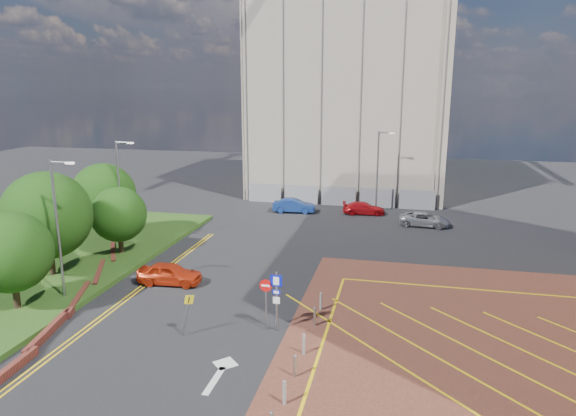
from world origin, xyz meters
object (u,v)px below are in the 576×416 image
(lamp_back, at_px, (378,169))
(warning_sign, at_px, (187,310))
(tree_a, at_px, (11,252))
(car_blue_back, at_px, (294,206))
(car_silver_back, at_px, (424,219))
(tree_b, at_px, (47,215))
(car_red_left, at_px, (170,274))
(lamp_left_near, at_px, (58,224))
(lamp_left_far, at_px, (120,189))
(sign_cluster, at_px, (272,295))
(tree_c, at_px, (119,214))
(car_red_back, at_px, (364,208))
(tree_d, at_px, (104,195))

(lamp_back, xyz_separation_m, warning_sign, (-7.76, -28.53, -2.93))
(tree_a, distance_m, car_blue_back, 28.09)
(car_silver_back, bearing_deg, tree_b, 132.33)
(tree_a, height_order, tree_b, tree_b)
(warning_sign, xyz_separation_m, car_red_left, (-3.97, 6.32, -0.74))
(lamp_left_near, bearing_deg, car_silver_back, 45.86)
(lamp_left_far, height_order, car_silver_back, lamp_left_far)
(sign_cluster, bearing_deg, lamp_left_far, 143.18)
(tree_a, relative_size, sign_cluster, 1.69)
(warning_sign, bearing_deg, car_blue_back, 90.55)
(sign_cluster, bearing_deg, tree_c, 146.84)
(tree_a, relative_size, car_red_back, 1.32)
(tree_d, relative_size, lamp_left_near, 0.76)
(tree_d, xyz_separation_m, car_red_back, (19.39, 13.85, -3.28))
(tree_c, xyz_separation_m, lamp_left_far, (-0.92, 2.00, 1.47))
(sign_cluster, distance_m, car_red_left, 9.37)
(lamp_back, relative_size, car_silver_back, 1.81)
(lamp_left_far, height_order, car_red_left, lamp_left_far)
(tree_d, bearing_deg, warning_sign, -46.55)
(lamp_back, bearing_deg, tree_c, -134.32)
(car_red_left, bearing_deg, car_silver_back, -46.38)
(lamp_left_near, xyz_separation_m, lamp_left_far, (-2.00, 10.00, 0.00))
(tree_a, height_order, car_red_left, tree_a)
(car_red_back, bearing_deg, lamp_left_far, 124.41)
(tree_a, relative_size, car_blue_back, 1.30)
(tree_c, bearing_deg, tree_b, -111.80)
(tree_c, distance_m, sign_cluster, 16.53)
(lamp_left_far, height_order, car_blue_back, lamp_left_far)
(car_red_back, bearing_deg, car_red_left, 147.20)
(tree_d, xyz_separation_m, car_silver_back, (25.04, 10.60, -3.25))
(car_red_left, bearing_deg, tree_b, 91.61)
(lamp_left_near, distance_m, warning_sign, 9.66)
(lamp_left_near, distance_m, lamp_left_far, 10.20)
(sign_cluster, distance_m, car_red_back, 26.03)
(tree_c, distance_m, car_red_back, 23.65)
(lamp_left_near, bearing_deg, tree_d, 110.35)
(lamp_left_far, bearing_deg, car_red_left, -42.55)
(lamp_left_far, height_order, lamp_back, lamp_left_far)
(tree_a, relative_size, lamp_left_far, 0.68)
(lamp_left_near, height_order, car_red_left, lamp_left_near)
(lamp_back, distance_m, warning_sign, 29.71)
(tree_c, height_order, car_red_back, tree_c)
(tree_c, relative_size, car_silver_back, 1.11)
(car_red_left, bearing_deg, lamp_left_near, 124.33)
(tree_a, relative_size, warning_sign, 2.40)
(tree_b, bearing_deg, tree_c, 68.20)
(tree_b, xyz_separation_m, sign_cluster, (15.80, -4.02, -2.28))
(car_blue_back, bearing_deg, tree_d, 131.48)
(tree_c, bearing_deg, car_silver_back, 31.68)
(sign_cluster, bearing_deg, warning_sign, -159.11)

